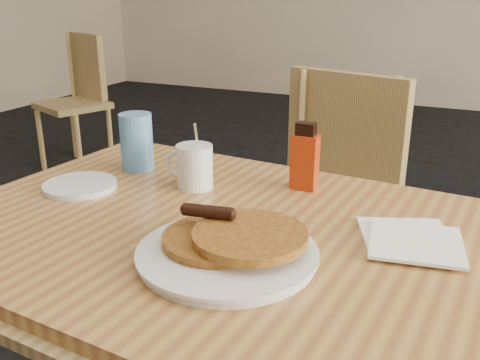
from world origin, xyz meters
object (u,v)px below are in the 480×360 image
syrup_bottle (305,159)px  blue_tumbler (137,142)px  chair_wall_extra (80,89)px  pancake_plate (229,248)px  coffee_mug (194,165)px  chair_main_far (333,196)px  main_table (236,250)px

syrup_bottle → blue_tumbler: bearing=-173.0°
chair_wall_extra → pancake_plate: 3.02m
chair_wall_extra → coffee_mug: 2.68m
chair_main_far → main_table: bearing=-72.4°
syrup_bottle → main_table: bearing=-99.5°
chair_wall_extra → syrup_bottle: size_ratio=5.96×
chair_main_far → pancake_plate: size_ratio=3.13×
chair_wall_extra → syrup_bottle: bearing=-18.0°
main_table → blue_tumbler: 0.43m
chair_main_far → blue_tumbler: bearing=-106.2°
chair_wall_extra → syrup_bottle: (2.15, -1.75, 0.30)m
pancake_plate → blue_tumbler: 0.51m
chair_main_far → syrup_bottle: bearing=-66.7°
pancake_plate → coffee_mug: bearing=129.1°
coffee_mug → blue_tumbler: (-0.18, 0.05, 0.02)m
main_table → chair_wall_extra: size_ratio=1.40×
syrup_bottle → blue_tumbler: (-0.40, -0.04, -0.00)m
pancake_plate → syrup_bottle: 0.36m
pancake_plate → syrup_bottle: size_ratio=2.00×
chair_main_far → blue_tumbler: size_ratio=6.77×
pancake_plate → chair_main_far: bearing=93.4°
pancake_plate → coffee_mug: 0.34m
chair_wall_extra → syrup_bottle: syrup_bottle is taller
main_table → blue_tumbler: (-0.36, 0.21, 0.11)m
syrup_bottle → chair_wall_extra: bearing=141.6°
chair_main_far → syrup_bottle: (0.06, -0.49, 0.27)m
pancake_plate → main_table: bearing=109.7°
pancake_plate → syrup_bottle: (0.01, 0.36, 0.05)m
syrup_bottle → blue_tumbler: syrup_bottle is taller
coffee_mug → blue_tumbler: coffee_mug is taller
main_table → blue_tumbler: bearing=150.1°
pancake_plate → blue_tumbler: blue_tumbler is taller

